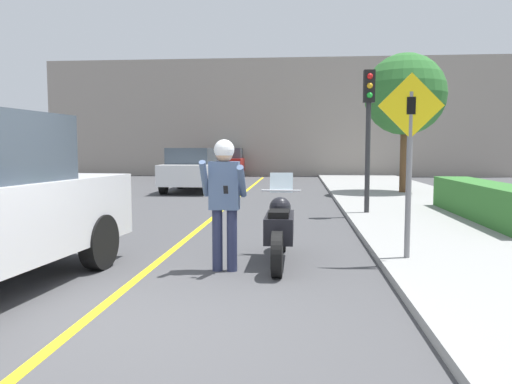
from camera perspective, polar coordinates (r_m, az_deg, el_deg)
ground_plane at (r=4.97m, az=-12.85°, el=-14.71°), size 80.00×80.00×0.00m
sidewalk_curb at (r=9.23m, az=26.21°, el=-5.56°), size 4.40×44.00×0.11m
road_center_line at (r=10.78m, az=-6.14°, el=-3.89°), size 0.12×36.00×0.01m
building_backdrop at (r=30.54m, az=2.22°, el=8.44°), size 28.00×1.20×6.99m
motorcycle at (r=7.29m, az=2.72°, el=-4.22°), size 0.62×2.25×1.29m
person_biker at (r=6.72m, az=-3.64°, el=0.20°), size 0.59×0.48×1.79m
crossing_sign at (r=7.32m, az=17.16°, el=4.86°), size 0.91×0.08×2.60m
traffic_light at (r=12.35m, az=12.74°, el=8.73°), size 0.26×0.30×3.40m
hedge_row at (r=12.15m, az=24.85°, el=-0.93°), size 0.90×5.33×0.79m
street_tree at (r=18.52m, az=16.66°, el=10.61°), size 2.84×2.84×4.86m
parked_car_white at (r=19.46m, az=-7.21°, el=2.58°), size 1.88×4.20×1.68m
parked_car_black at (r=24.83m, az=-6.07°, el=3.11°), size 1.88×4.20×1.68m
parked_car_red at (r=30.04m, az=-3.03°, el=3.46°), size 1.88×4.20×1.68m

